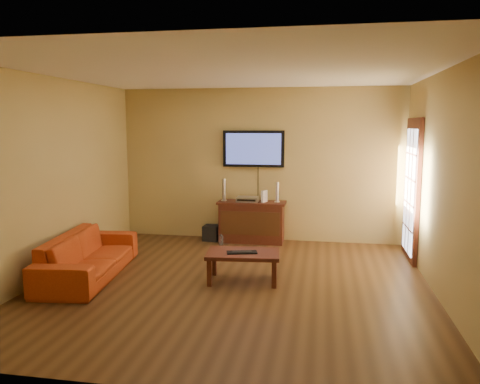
% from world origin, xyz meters
% --- Properties ---
extents(ground_plane, '(5.00, 5.00, 0.00)m').
position_xyz_m(ground_plane, '(0.00, 0.00, 0.00)').
color(ground_plane, '#3C2510').
rests_on(ground_plane, ground).
extents(room_walls, '(5.00, 5.00, 5.00)m').
position_xyz_m(room_walls, '(0.00, 0.62, 1.69)').
color(room_walls, tan).
rests_on(room_walls, ground).
extents(french_door, '(0.07, 1.02, 2.22)m').
position_xyz_m(french_door, '(2.46, 1.70, 1.05)').
color(french_door, '#3C170D').
rests_on(french_door, ground).
extents(media_console, '(1.18, 0.45, 0.72)m').
position_xyz_m(media_console, '(-0.11, 2.27, 0.36)').
color(media_console, '#3C170D').
rests_on(media_console, ground).
extents(television, '(1.09, 0.08, 0.64)m').
position_xyz_m(television, '(-0.11, 2.45, 1.64)').
color(television, black).
rests_on(television, ground).
extents(coffee_table, '(1.00, 0.66, 0.40)m').
position_xyz_m(coffee_table, '(0.10, 0.15, 0.34)').
color(coffee_table, '#3C170D').
rests_on(coffee_table, ground).
extents(sofa, '(0.81, 2.06, 0.78)m').
position_xyz_m(sofa, '(-2.01, -0.01, 0.39)').
color(sofa, '#B13C13').
rests_on(sofa, ground).
extents(speaker_left, '(0.11, 0.11, 0.39)m').
position_xyz_m(speaker_left, '(-0.60, 2.27, 0.90)').
color(speaker_left, silver).
rests_on(speaker_left, media_console).
extents(speaker_right, '(0.10, 0.10, 0.35)m').
position_xyz_m(speaker_right, '(0.34, 2.29, 0.88)').
color(speaker_right, silver).
rests_on(speaker_right, media_console).
extents(av_receiver, '(0.38, 0.27, 0.09)m').
position_xyz_m(av_receiver, '(-0.18, 2.26, 0.77)').
color(av_receiver, silver).
rests_on(av_receiver, media_console).
extents(game_console, '(0.10, 0.15, 0.21)m').
position_xyz_m(game_console, '(0.12, 2.25, 0.82)').
color(game_console, white).
rests_on(game_console, media_console).
extents(subwoofer, '(0.29, 0.29, 0.27)m').
position_xyz_m(subwoofer, '(-0.83, 2.25, 0.13)').
color(subwoofer, black).
rests_on(subwoofer, ground).
extents(bottle, '(0.08, 0.08, 0.22)m').
position_xyz_m(bottle, '(-0.57, 1.84, 0.10)').
color(bottle, white).
rests_on(bottle, ground).
extents(keyboard, '(0.42, 0.24, 0.02)m').
position_xyz_m(keyboard, '(0.10, 0.10, 0.41)').
color(keyboard, black).
rests_on(keyboard, coffee_table).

